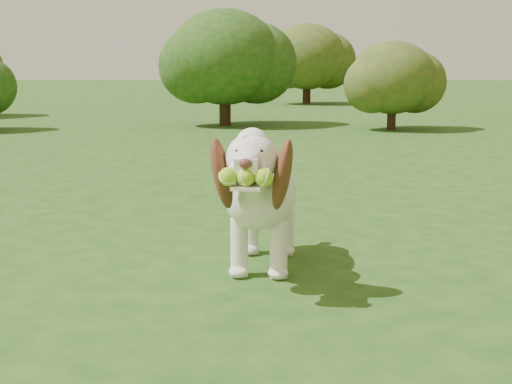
{
  "coord_description": "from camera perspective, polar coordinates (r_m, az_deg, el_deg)",
  "views": [
    {
      "loc": [
        -0.17,
        -4.11,
        1.04
      ],
      "look_at": [
        -0.35,
        -0.84,
        0.45
      ],
      "focal_mm": 50.0,
      "sensor_mm": 36.0,
      "label": 1
    }
  ],
  "objects": [
    {
      "name": "shrub_b",
      "position": [
        12.01,
        -2.53,
        10.73
      ],
      "size": [
        1.86,
        1.86,
        1.93
      ],
      "color": "#382314",
      "rests_on": "ground"
    },
    {
      "name": "ground",
      "position": [
        4.25,
        5.29,
        -3.94
      ],
      "size": [
        80.0,
        80.0,
        0.0
      ],
      "primitive_type": "plane",
      "color": "#1D4513",
      "rests_on": "ground"
    },
    {
      "name": "shrub_i",
      "position": [
        18.45,
        4.11,
        10.75
      ],
      "size": [
        1.96,
        1.96,
        2.03
      ],
      "color": "#382314",
      "rests_on": "ground"
    },
    {
      "name": "shrub_c",
      "position": [
        11.43,
        10.89,
        8.97
      ],
      "size": [
        1.33,
        1.33,
        1.38
      ],
      "color": "#382314",
      "rests_on": "ground"
    },
    {
      "name": "dog",
      "position": [
        3.57,
        0.46,
        0.01
      ],
      "size": [
        0.43,
        1.17,
        0.76
      ],
      "rotation": [
        0.0,
        0.0,
        -0.07
      ],
      "color": "white",
      "rests_on": "ground"
    }
  ]
}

